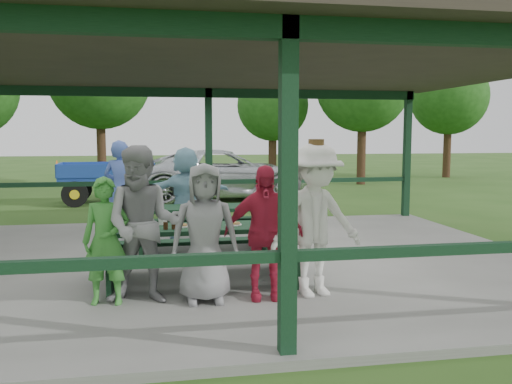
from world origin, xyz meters
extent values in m
plane|color=#2B5019|center=(0.00, 0.00, 0.00)|extent=(90.00, 90.00, 0.00)
cube|color=slate|center=(0.00, 0.00, 0.05)|extent=(10.00, 8.00, 0.10)
cube|color=black|center=(0.00, -3.80, 1.60)|extent=(0.15, 0.15, 3.00)
cube|color=black|center=(0.00, 3.80, 1.60)|extent=(0.15, 0.15, 3.00)
cube|color=black|center=(4.80, 3.80, 1.60)|extent=(0.15, 0.15, 3.00)
cube|color=black|center=(-2.40, -3.80, 1.00)|extent=(4.65, 0.10, 0.10)
cube|color=black|center=(-2.40, 3.80, 1.00)|extent=(4.65, 0.10, 0.10)
cube|color=black|center=(2.40, 3.80, 1.00)|extent=(4.65, 0.10, 0.10)
cube|color=black|center=(0.00, -3.80, 3.00)|extent=(9.80, 0.15, 0.20)
cube|color=black|center=(0.00, 3.80, 3.00)|extent=(9.80, 0.15, 0.20)
cube|color=#302923|center=(0.00, 0.00, 3.22)|extent=(10.60, 8.60, 0.24)
cube|color=black|center=(-0.57, -1.20, 0.82)|extent=(2.72, 0.75, 0.06)
cube|color=black|center=(-0.57, -1.75, 0.53)|extent=(2.72, 0.28, 0.05)
cube|color=black|center=(-0.57, -0.65, 0.53)|extent=(2.72, 0.28, 0.05)
cube|color=black|center=(-1.75, -1.20, 0.47)|extent=(0.06, 0.70, 0.75)
cube|color=black|center=(0.61, -1.20, 0.47)|extent=(0.06, 0.70, 0.75)
cube|color=black|center=(-1.75, -1.20, 0.33)|extent=(0.06, 1.39, 0.45)
cube|color=black|center=(0.61, -1.20, 0.33)|extent=(0.06, 1.39, 0.45)
cube|color=black|center=(-0.40, 0.80, 0.82)|extent=(2.41, 0.75, 0.06)
cube|color=black|center=(-0.40, 0.25, 0.53)|extent=(2.41, 0.28, 0.05)
cube|color=black|center=(-0.40, 1.35, 0.53)|extent=(2.41, 0.28, 0.05)
cube|color=black|center=(-1.43, 0.80, 0.47)|extent=(0.06, 0.70, 0.75)
cube|color=black|center=(0.62, 0.80, 0.47)|extent=(0.06, 0.70, 0.75)
cube|color=black|center=(-1.43, 0.80, 0.33)|extent=(0.06, 1.39, 0.45)
cube|color=black|center=(0.62, 0.80, 0.33)|extent=(0.06, 1.39, 0.45)
cylinder|color=white|center=(-1.58, -1.20, 0.86)|extent=(0.22, 0.22, 0.01)
torus|color=#A37639|center=(-1.62, -1.22, 0.88)|extent=(0.10, 0.10, 0.03)
torus|color=#A37639|center=(-1.54, -1.22, 0.88)|extent=(0.10, 0.10, 0.03)
torus|color=#A37639|center=(-1.58, -1.16, 0.88)|extent=(0.10, 0.10, 0.03)
cylinder|color=white|center=(-0.85, -1.20, 0.86)|extent=(0.22, 0.22, 0.01)
torus|color=#A37639|center=(-0.89, -1.22, 0.88)|extent=(0.10, 0.10, 0.03)
torus|color=#A37639|center=(-0.81, -1.22, 0.88)|extent=(0.10, 0.10, 0.03)
torus|color=#A37639|center=(-0.85, -1.16, 0.88)|extent=(0.10, 0.10, 0.03)
cylinder|color=white|center=(-0.13, -1.20, 0.86)|extent=(0.22, 0.22, 0.01)
torus|color=#A37639|center=(-0.17, -1.22, 0.88)|extent=(0.10, 0.10, 0.03)
torus|color=#A37639|center=(-0.09, -1.22, 0.88)|extent=(0.10, 0.10, 0.03)
torus|color=#A37639|center=(-0.13, -1.16, 0.88)|extent=(0.10, 0.10, 0.03)
cylinder|color=white|center=(0.61, -1.20, 0.86)|extent=(0.22, 0.22, 0.01)
torus|color=#A37639|center=(0.57, -1.22, 0.88)|extent=(0.10, 0.10, 0.03)
torus|color=#A37639|center=(0.65, -1.22, 0.88)|extent=(0.10, 0.10, 0.03)
torus|color=#A37639|center=(0.61, -1.16, 0.88)|extent=(0.10, 0.10, 0.03)
cylinder|color=#381E0F|center=(-1.77, -1.38, 0.90)|extent=(0.06, 0.06, 0.10)
cylinder|color=#381E0F|center=(-1.53, -1.38, 0.90)|extent=(0.06, 0.06, 0.10)
cylinder|color=#381E0F|center=(-1.05, -1.38, 0.90)|extent=(0.06, 0.06, 0.10)
cylinder|color=#381E0F|center=(-0.95, -1.38, 0.90)|extent=(0.06, 0.06, 0.10)
cylinder|color=#381E0F|center=(0.50, -1.38, 0.90)|extent=(0.06, 0.06, 0.10)
cylinder|color=#381E0F|center=(0.57, -1.38, 0.90)|extent=(0.06, 0.06, 0.10)
cone|color=white|center=(-1.43, -1.00, 0.90)|extent=(0.09, 0.09, 0.10)
cone|color=white|center=(-1.10, -1.00, 0.90)|extent=(0.09, 0.09, 0.10)
cone|color=white|center=(-0.44, -1.00, 0.90)|extent=(0.09, 0.09, 0.10)
imported|color=#3D9035|center=(-1.75, -2.03, 0.85)|extent=(0.58, 0.42, 1.50)
imported|color=gray|center=(-1.32, -2.06, 1.03)|extent=(1.00, 0.83, 1.86)
imported|color=gray|center=(-0.61, -2.15, 0.93)|extent=(0.81, 0.53, 1.66)
imported|color=#B51F3A|center=(0.10, -2.15, 0.91)|extent=(0.98, 0.47, 1.62)
imported|color=silver|center=(0.75, -2.14, 1.04)|extent=(1.32, 0.92, 1.88)
cylinder|color=#4F381B|center=(0.75, -2.14, 1.92)|extent=(0.38, 0.38, 0.02)
cylinder|color=#4F381B|center=(0.75, -2.14, 1.98)|extent=(0.22, 0.22, 0.11)
imported|color=#7FB1C5|center=(-0.62, 1.76, 0.97)|extent=(1.66, 0.63, 1.75)
imported|color=#4560B5|center=(-1.85, 2.11, 1.04)|extent=(0.80, 0.68, 1.87)
imported|color=gray|center=(1.32, 1.66, 0.86)|extent=(0.81, 0.67, 1.51)
imported|color=silver|center=(0.93, 8.79, 0.79)|extent=(5.87, 3.00, 1.59)
cube|color=#1B3C96|center=(-2.65, 8.33, 0.78)|extent=(2.80, 1.49, 0.12)
cube|color=#1B3C96|center=(-2.62, 7.65, 1.03)|extent=(2.74, 0.18, 0.39)
cube|color=#1B3C96|center=(-2.68, 9.02, 1.03)|extent=(2.74, 0.18, 0.39)
cube|color=#1B3C96|center=(-4.02, 8.27, 1.03)|extent=(0.12, 1.37, 0.39)
cube|color=#1B3C96|center=(-1.28, 8.40, 1.03)|extent=(0.12, 1.37, 0.39)
cylinder|color=black|center=(-3.49, 7.56, 0.37)|extent=(0.75, 0.21, 0.74)
cylinder|color=yellow|center=(-3.49, 7.56, 0.37)|extent=(0.28, 0.23, 0.27)
cylinder|color=black|center=(-3.56, 9.03, 0.37)|extent=(0.75, 0.21, 0.74)
cylinder|color=yellow|center=(-3.56, 9.03, 0.37)|extent=(0.28, 0.23, 0.27)
cylinder|color=black|center=(-1.74, 7.64, 0.37)|extent=(0.75, 0.21, 0.74)
cylinder|color=yellow|center=(-1.74, 7.64, 0.37)|extent=(0.28, 0.23, 0.27)
cylinder|color=black|center=(-1.80, 9.11, 0.37)|extent=(0.75, 0.21, 0.74)
cylinder|color=yellow|center=(-1.80, 9.11, 0.37)|extent=(0.28, 0.23, 0.27)
cube|color=#1B3C96|center=(-0.79, 8.42, 0.68)|extent=(0.98, 0.12, 0.08)
cone|color=#F2590C|center=(-4.06, 8.27, 1.12)|extent=(0.04, 0.39, 0.39)
cylinder|color=#321D14|center=(-3.37, 14.16, 1.57)|extent=(0.36, 0.36, 3.14)
sphere|color=#1D4B14|center=(-3.37, 14.16, 4.27)|extent=(4.02, 4.02, 4.02)
cylinder|color=#321D14|center=(3.88, 15.15, 1.23)|extent=(0.36, 0.36, 2.46)
sphere|color=#1D4B14|center=(3.88, 15.15, 3.34)|extent=(3.14, 3.14, 3.14)
cylinder|color=#321D14|center=(7.15, 12.82, 1.49)|extent=(0.36, 0.36, 2.99)
sphere|color=#1D4B14|center=(7.15, 12.82, 4.06)|extent=(3.82, 3.82, 3.82)
cylinder|color=#321D14|center=(12.52, 15.50, 1.42)|extent=(0.36, 0.36, 2.84)
sphere|color=#1D4B14|center=(12.52, 15.50, 3.86)|extent=(3.63, 3.63, 3.63)
camera|label=1|loc=(-1.13, -8.46, 2.10)|focal=38.00mm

